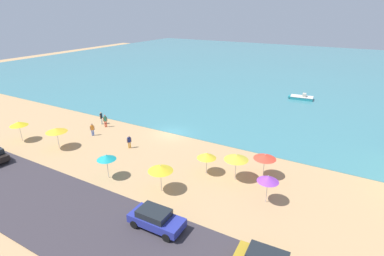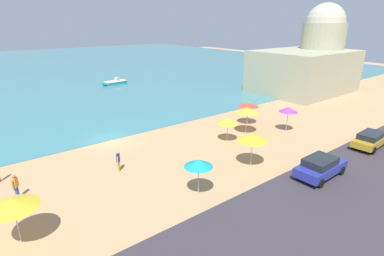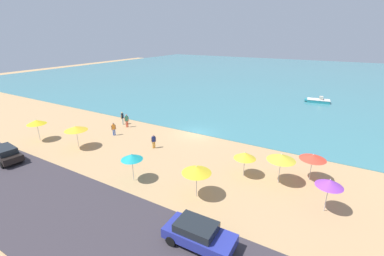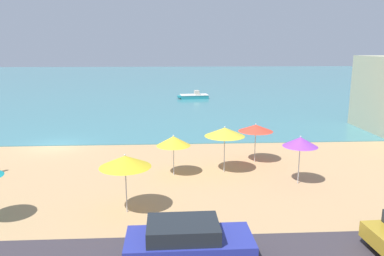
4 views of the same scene
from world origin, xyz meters
name	(u,v)px [view 3 (image 3 of 4)]	position (x,y,z in m)	size (l,w,h in m)	color
ground_plane	(196,133)	(0.00, 0.00, 0.00)	(160.00, 160.00, 0.00)	tan
sea	(286,76)	(0.00, 55.00, 0.03)	(150.00, 110.00, 0.05)	teal
coastal_road	(69,215)	(0.00, -18.00, 0.03)	(80.00, 8.00, 0.06)	#383238
beach_umbrella_0	(36,122)	(-14.90, -11.18, 2.28)	(2.11, 2.11, 2.60)	#B2B2B7
beach_umbrella_1	(245,155)	(8.68, -6.80, 1.99)	(1.92, 1.92, 2.33)	#B2B2B7
beach_umbrella_2	(330,183)	(15.29, -8.57, 2.30)	(1.82, 1.82, 2.62)	#B2B2B7
beach_umbrella_3	(281,157)	(11.61, -6.44, 2.39)	(2.32, 2.32, 2.71)	#B2B2B7
beach_umbrella_4	(197,170)	(6.57, -11.60, 2.33)	(2.25, 2.25, 2.66)	#B2B2B7
beach_umbrella_5	(76,128)	(-9.09, -10.27, 2.30)	(2.43, 2.43, 2.60)	#B2B2B7
beach_umbrella_6	(132,157)	(0.78, -12.30, 2.24)	(1.84, 1.84, 2.55)	#B2B2B7
beach_umbrella_7	(313,157)	(13.82, -4.63, 2.20)	(2.16, 2.16, 2.48)	#B2B2B7
bather_0	(114,128)	(-8.48, -5.62, 0.92)	(0.39, 0.47, 1.64)	blue
bather_1	(154,141)	(-1.86, -6.15, 0.89)	(0.38, 0.49, 1.60)	orange
bather_2	(127,120)	(-9.19, -2.61, 1.01)	(0.43, 0.43, 1.80)	#E1472A
bather_3	(122,117)	(-10.52, -2.06, 1.01)	(0.30, 0.56, 1.80)	silver
parked_car_2	(5,153)	(-12.55, -15.95, 0.84)	(4.58, 2.26, 1.48)	black
parked_car_3	(199,234)	(9.07, -15.82, 0.84)	(4.25, 2.00, 1.48)	#283193
skiff_nearshore	(318,101)	(11.75, 24.79, 0.38)	(4.36, 2.25, 1.12)	teal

